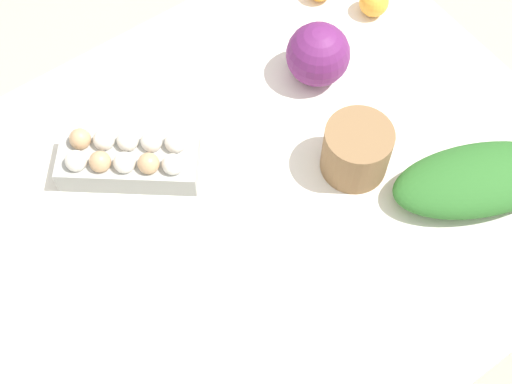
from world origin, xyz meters
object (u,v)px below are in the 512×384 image
cabbage_purple (318,54)px  paper_bag (356,150)px  greens_bunch_dandelion (479,180)px  egg_carton (128,159)px  orange_2 (374,2)px

cabbage_purple → paper_bag: 0.25m
cabbage_purple → greens_bunch_dandelion: (-0.08, 0.42, -0.03)m
cabbage_purple → paper_bag: (0.08, 0.23, -0.01)m
greens_bunch_dandelion → egg_carton: bearing=-39.3°
cabbage_purple → orange_2: (-0.22, -0.07, -0.04)m
greens_bunch_dandelion → orange_2: bearing=-105.9°
egg_carton → greens_bunch_dandelion: egg_carton is taller
egg_carton → orange_2: bearing=-138.5°
greens_bunch_dandelion → paper_bag: bearing=-48.6°
paper_bag → orange_2: paper_bag is taller
paper_bag → cabbage_purple: bearing=-109.6°
cabbage_purple → greens_bunch_dandelion: size_ratio=0.39×
paper_bag → greens_bunch_dandelion: bearing=131.4°
cabbage_purple → greens_bunch_dandelion: 0.43m
paper_bag → orange_2: (-0.31, -0.30, -0.03)m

